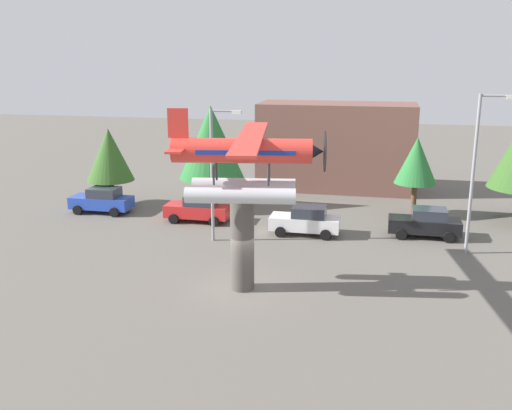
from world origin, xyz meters
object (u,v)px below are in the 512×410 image
(tree_west, at_px, (109,155))
(car_mid_red, at_px, (198,208))
(car_far_white, at_px, (306,220))
(tree_east, at_px, (211,142))
(streetlight_secondary, at_px, (478,164))
(tree_center_back, at_px, (416,161))
(car_near_blue, at_px, (102,200))
(floatplane_monument, at_px, (245,162))
(streetlight_primary, at_px, (215,166))
(storefront_building, at_px, (336,146))
(car_distant_black, at_px, (425,223))
(display_pedestal, at_px, (242,244))

(tree_west, bearing_deg, car_mid_red, -19.51)
(car_far_white, distance_m, tree_east, 9.67)
(streetlight_secondary, bearing_deg, tree_center_back, 110.16)
(car_near_blue, distance_m, tree_west, 3.43)
(floatplane_monument, distance_m, streetlight_primary, 7.57)
(streetlight_primary, relative_size, tree_east, 1.06)
(storefront_building, distance_m, tree_center_back, 9.39)
(car_far_white, bearing_deg, storefront_building, -93.14)
(car_far_white, height_order, streetlight_primary, streetlight_primary)
(car_distant_black, bearing_deg, car_mid_red, -1.36)
(car_near_blue, relative_size, car_mid_red, 1.00)
(display_pedestal, height_order, streetlight_secondary, streetlight_secondary)
(display_pedestal, relative_size, car_distant_black, 1.04)
(floatplane_monument, relative_size, tree_center_back, 1.95)
(streetlight_primary, height_order, storefront_building, streetlight_primary)
(display_pedestal, relative_size, tree_west, 0.78)
(car_far_white, bearing_deg, floatplane_monument, 79.36)
(car_distant_black, bearing_deg, tree_east, -15.41)
(car_far_white, distance_m, tree_center_back, 9.17)
(storefront_building, bearing_deg, floatplane_monument, -96.22)
(car_near_blue, xyz_separation_m, storefront_building, (15.12, 11.00, 2.56))
(tree_center_back, bearing_deg, car_far_white, -139.06)
(car_mid_red, bearing_deg, tree_east, -87.99)
(tree_west, bearing_deg, car_distant_black, -7.75)
(tree_east, bearing_deg, streetlight_primary, -71.88)
(car_distant_black, bearing_deg, storefront_building, -62.19)
(car_mid_red, relative_size, tree_center_back, 0.78)
(streetlight_primary, distance_m, storefront_building, 16.39)
(car_mid_red, bearing_deg, tree_center_back, -162.50)
(car_near_blue, bearing_deg, car_far_white, 171.95)
(display_pedestal, distance_m, tree_east, 15.23)
(car_distant_black, bearing_deg, tree_west, -7.75)
(streetlight_secondary, distance_m, storefront_building, 17.00)
(car_far_white, relative_size, tree_west, 0.75)
(car_mid_red, height_order, car_distant_black, same)
(car_near_blue, relative_size, tree_west, 0.75)
(car_distant_black, xyz_separation_m, streetlight_primary, (-12.03, -3.32, 3.59))
(car_near_blue, bearing_deg, tree_center_back, -170.08)
(car_mid_red, relative_size, streetlight_primary, 0.55)
(car_distant_black, bearing_deg, display_pedestal, 48.38)
(tree_west, distance_m, tree_east, 7.37)
(tree_center_back, bearing_deg, storefront_building, 128.66)
(car_mid_red, distance_m, tree_east, 5.27)
(car_near_blue, bearing_deg, display_pedestal, 138.86)
(streetlight_primary, height_order, tree_west, streetlight_primary)
(car_mid_red, xyz_separation_m, tree_west, (-7.36, 2.61, 2.84))
(storefront_building, bearing_deg, car_near_blue, -143.97)
(floatplane_monument, height_order, storefront_building, floatplane_monument)
(car_distant_black, bearing_deg, streetlight_primary, 15.42)
(car_near_blue, distance_m, car_distant_black, 21.49)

